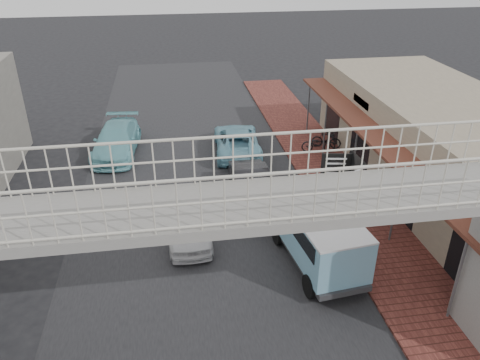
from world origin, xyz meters
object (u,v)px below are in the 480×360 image
object	(u,v)px
dark_sedan	(252,188)
angkot_van	(320,232)
white_hatchback	(188,222)
street_clock	(359,185)
angkot_curb	(237,140)
motorcycle_near	(319,144)
arrow_sign	(357,165)
angkot_far	(116,140)
motorcycle_far	(326,140)

from	to	relation	value
dark_sedan	angkot_van	bearing A→B (deg)	-70.47
white_hatchback	street_clock	xyz separation A→B (m)	(5.80, -1.69, 2.01)
white_hatchback	angkot_curb	distance (m)	8.07
motorcycle_near	arrow_sign	bearing A→B (deg)	-176.62
white_hatchback	angkot_far	bearing A→B (deg)	110.48
arrow_sign	dark_sedan	bearing A→B (deg)	159.60
angkot_curb	street_clock	distance (m)	9.81
angkot_van	motorcycle_far	world-z (taller)	angkot_van
dark_sedan	street_clock	size ratio (longest dim) A/B	1.42
angkot_curb	motorcycle_near	xyz separation A→B (m)	(4.19, -0.84, -0.11)
arrow_sign	street_clock	bearing A→B (deg)	-99.74
motorcycle_far	street_clock	size ratio (longest dim) A/B	0.50
street_clock	arrow_sign	distance (m)	1.84
street_clock	motorcycle_far	bearing A→B (deg)	68.30
dark_sedan	motorcycle_near	distance (m)	6.27
angkot_curb	angkot_far	xyz separation A→B (m)	(-6.23, 0.84, 0.07)
arrow_sign	white_hatchback	bearing A→B (deg)	-169.56
white_hatchback	street_clock	bearing A→B (deg)	-16.99
angkot_curb	angkot_far	size ratio (longest dim) A/B	0.95
dark_sedan	angkot_van	distance (m)	4.82
motorcycle_far	dark_sedan	bearing A→B (deg)	161.14
motorcycle_near	arrow_sign	world-z (taller)	arrow_sign
street_clock	motorcycle_near	bearing A→B (deg)	71.43
motorcycle_near	motorcycle_far	bearing A→B (deg)	-41.51
angkot_van	arrow_sign	distance (m)	3.42
white_hatchback	arrow_sign	bearing A→B (deg)	-0.46
white_hatchback	angkot_curb	bearing A→B (deg)	67.47
angkot_far	motorcycle_far	bearing A→B (deg)	-0.99
arrow_sign	angkot_curb	bearing A→B (deg)	124.83
white_hatchback	motorcycle_far	distance (m)	10.53
white_hatchback	street_clock	distance (m)	6.37
motorcycle_near	angkot_curb	bearing A→B (deg)	88.57
dark_sedan	angkot_far	world-z (taller)	angkot_far
angkot_far	dark_sedan	bearing A→B (deg)	-40.23
motorcycle_near	angkot_van	bearing A→B (deg)	172.28
angkot_van	white_hatchback	bearing A→B (deg)	144.34
angkot_van	motorcycle_far	size ratio (longest dim) A/B	2.89
angkot_far	street_clock	world-z (taller)	street_clock
angkot_far	white_hatchback	bearing A→B (deg)	-63.47
angkot_far	motorcycle_near	world-z (taller)	angkot_far
angkot_curb	motorcycle_near	bearing A→B (deg)	172.75
angkot_curb	angkot_van	xyz separation A→B (m)	(1.31, -9.88, 0.67)
angkot_van	street_clock	size ratio (longest dim) A/B	1.45
white_hatchback	angkot_van	world-z (taller)	angkot_van
white_hatchback	motorcycle_near	xyz separation A→B (m)	(7.19, 6.66, -0.10)
angkot_curb	street_clock	xyz separation A→B (m)	(2.80, -9.19, 2.00)
white_hatchback	angkot_far	size ratio (longest dim) A/B	0.76
angkot_van	arrow_sign	world-z (taller)	arrow_sign
angkot_curb	angkot_van	distance (m)	9.99
angkot_far	angkot_van	size ratio (longest dim) A/B	1.13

